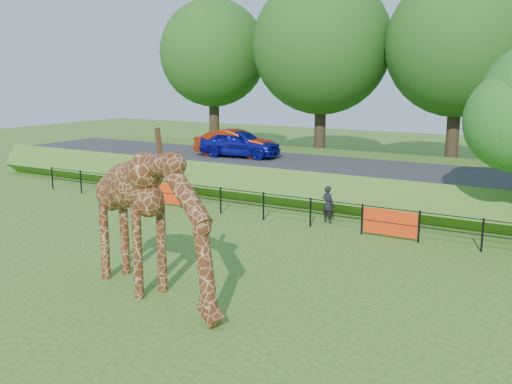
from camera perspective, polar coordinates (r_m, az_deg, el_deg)
ground at (r=14.78m, az=-8.19°, el=-10.42°), size 90.00×90.00×0.00m
giraffe at (r=14.35m, az=-10.35°, el=-3.12°), size 5.39×2.58×3.82m
perimeter_fence at (r=21.12m, az=5.46°, el=-2.03°), size 28.07×0.10×1.10m
embankment at (r=27.94m, az=12.06°, el=1.33°), size 40.00×9.00×1.30m
road at (r=26.42m, az=11.07°, el=2.35°), size 40.00×5.00×0.12m
car_blue at (r=29.04m, az=-1.59°, el=4.90°), size 4.29×2.12×1.41m
car_red at (r=29.34m, az=-2.12°, el=4.92°), size 4.27×1.91×1.36m
visitor at (r=21.78m, az=7.21°, el=-1.22°), size 0.59×0.47×1.42m
bg_tree_line at (r=33.34m, az=19.44°, el=13.86°), size 37.30×8.80×11.82m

